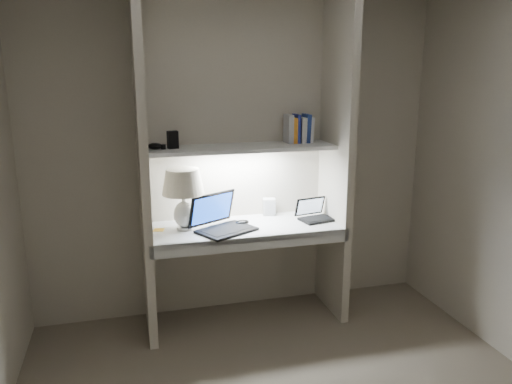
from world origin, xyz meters
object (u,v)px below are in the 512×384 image
object	(u,v)px
speaker	(269,207)
table_lamp	(183,189)
laptop_main	(221,222)
laptop_netbook	(314,215)
book_row	(298,129)

from	to	relation	value
speaker	table_lamp	bearing A→B (deg)	-150.38
laptop_main	laptop_netbook	size ratio (longest dim) A/B	1.74
table_lamp	laptop_netbook	xyz separation A→B (m)	(1.02, -0.02, -0.27)
laptop_main	book_row	bearing A→B (deg)	-10.91
laptop_main	laptop_netbook	distance (m)	0.77
laptop_main	speaker	size ratio (longest dim) A/B	3.70
laptop_netbook	speaker	xyz separation A→B (m)	(-0.31, 0.21, 0.03)
laptop_main	speaker	xyz separation A→B (m)	(0.45, 0.27, 0.01)
speaker	book_row	bearing A→B (deg)	-0.61
laptop_netbook	table_lamp	bearing A→B (deg)	167.39
table_lamp	laptop_main	bearing A→B (deg)	-18.01
laptop_main	table_lamp	bearing A→B (deg)	133.35
book_row	table_lamp	bearing A→B (deg)	-172.09
speaker	book_row	distance (m)	0.67
table_lamp	book_row	xyz separation A→B (m)	(0.93, 0.13, 0.39)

